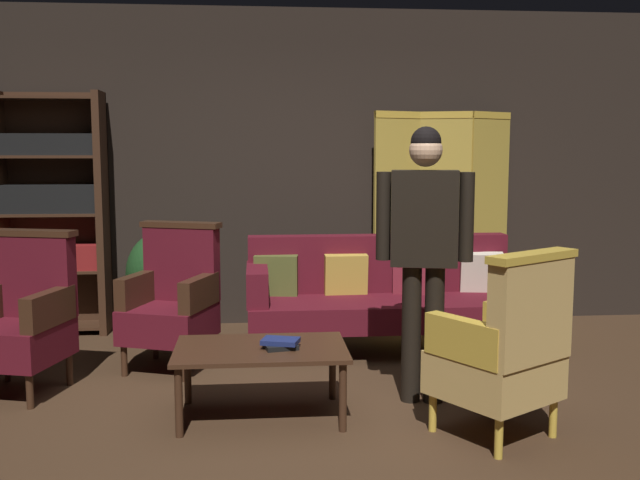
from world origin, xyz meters
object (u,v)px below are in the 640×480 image
object	(u,v)px
armchair_gilt_accent	(504,350)
armchair_wing_left	(21,317)
folding_screen	(443,215)
potted_plant	(164,278)
book_navy_cloth	(280,341)
velvet_couch	(382,291)
standing_figure	(424,239)
coffee_table	(261,355)
armchair_wing_right	(172,300)
bookshelf	(52,209)
book_black_cloth	(281,346)

from	to	relation	value
armchair_gilt_accent	armchair_wing_left	size ratio (longest dim) A/B	1.00
folding_screen	potted_plant	size ratio (longest dim) A/B	2.08
folding_screen	book_navy_cloth	distance (m)	2.78
velvet_couch	armchair_wing_left	xyz separation A→B (m)	(-2.50, -0.83, 0.03)
standing_figure	book_navy_cloth	world-z (taller)	standing_figure
coffee_table	potted_plant	xyz separation A→B (m)	(-0.77, 1.82, 0.15)
armchair_wing_right	armchair_gilt_accent	bearing A→B (deg)	-37.94
coffee_table	standing_figure	world-z (taller)	standing_figure
bookshelf	armchair_gilt_accent	world-z (taller)	bookshelf
potted_plant	bookshelf	bearing A→B (deg)	159.99
velvet_couch	book_navy_cloth	size ratio (longest dim) A/B	10.18
bookshelf	velvet_couch	xyz separation A→B (m)	(2.70, -0.74, -0.61)
velvet_couch	armchair_gilt_accent	world-z (taller)	armchair_gilt_accent
standing_figure	potted_plant	distance (m)	2.46
armchair_gilt_accent	coffee_table	bearing A→B (deg)	161.44
velvet_couch	potted_plant	size ratio (longest dim) A/B	2.32
book_navy_cloth	coffee_table	bearing A→B (deg)	164.13
book_navy_cloth	armchair_wing_left	bearing A→B (deg)	158.88
armchair_gilt_accent	book_black_cloth	world-z (taller)	armchair_gilt_accent
armchair_gilt_accent	book_navy_cloth	distance (m)	1.26
armchair_gilt_accent	standing_figure	world-z (taller)	standing_figure
bookshelf	book_navy_cloth	world-z (taller)	bookshelf
coffee_table	armchair_wing_right	size ratio (longest dim) A/B	0.96
armchair_wing_left	armchair_gilt_accent	bearing A→B (deg)	-20.16
armchair_gilt_accent	book_navy_cloth	xyz separation A→B (m)	(-1.19, 0.41, -0.03)
standing_figure	book_navy_cloth	distance (m)	1.07
bookshelf	velvet_couch	size ratio (longest dim) A/B	0.97
book_black_cloth	bookshelf	bearing A→B (deg)	130.01
velvet_couch	standing_figure	world-z (taller)	standing_figure
bookshelf	armchair_wing_right	xyz separation A→B (m)	(1.11, -1.10, -0.57)
potted_plant	standing_figure	bearing A→B (deg)	-42.75
armchair_wing_left	velvet_couch	bearing A→B (deg)	18.24
bookshelf	coffee_table	size ratio (longest dim) A/B	2.05
bookshelf	potted_plant	world-z (taller)	bookshelf
coffee_table	armchair_wing_right	world-z (taller)	armchair_wing_right
velvet_couch	bookshelf	bearing A→B (deg)	164.72
armchair_gilt_accent	velvet_couch	bearing A→B (deg)	100.21
book_black_cloth	book_navy_cloth	xyz separation A→B (m)	(0.00, 0.00, 0.03)
folding_screen	bookshelf	world-z (taller)	bookshelf
coffee_table	book_navy_cloth	distance (m)	0.15
velvet_couch	book_black_cloth	size ratio (longest dim) A/B	11.50
armchair_gilt_accent	book_navy_cloth	size ratio (longest dim) A/B	4.99
armchair_gilt_accent	armchair_wing_left	distance (m)	3.03
bookshelf	velvet_couch	bearing A→B (deg)	-15.28
velvet_couch	book_black_cloth	world-z (taller)	velvet_couch
potted_plant	book_navy_cloth	world-z (taller)	potted_plant
folding_screen	standing_figure	bearing A→B (deg)	-107.83
coffee_table	book_navy_cloth	bearing A→B (deg)	-15.87
standing_figure	potted_plant	xyz separation A→B (m)	(-1.77, 1.64, -0.50)
folding_screen	book_black_cloth	xyz separation A→B (m)	(-1.54, -2.25, -0.55)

